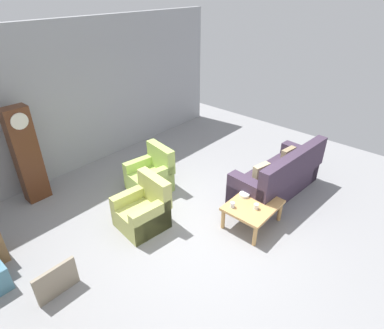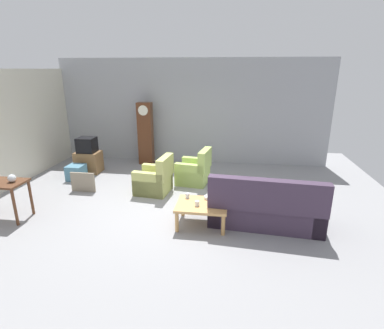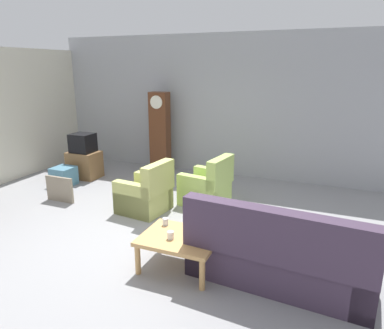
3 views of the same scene
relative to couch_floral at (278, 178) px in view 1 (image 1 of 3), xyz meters
The scene contains 12 objects.
ground_plane 2.08m from the couch_floral, 167.91° to the left, with size 10.40×10.40×0.00m, color gray.
garage_door_wall 4.67m from the couch_floral, 116.50° to the left, with size 8.40×0.16×3.20m, color #9EA0A5.
couch_floral is the anchor object (origin of this frame).
armchair_olive_near 2.80m from the couch_floral, 152.82° to the left, with size 0.87×0.84×0.92m.
armchair_olive_far 2.61m from the couch_floral, 128.49° to the left, with size 0.90×0.87×0.92m.
coffee_table_wood 1.20m from the couch_floral, behind, with size 0.96×0.76×0.44m.
grandfather_clock 4.91m from the couch_floral, 133.63° to the left, with size 0.44×0.30×1.92m.
framed_picture_leaning 4.37m from the couch_floral, 165.84° to the left, with size 0.60×0.05×0.49m, color gray.
cup_white_porcelain 1.30m from the couch_floral, 168.98° to the right, with size 0.08×0.08×0.10m, color white.
cup_blue_rimmed 1.51m from the couch_floral, behind, with size 0.08×0.08×0.10m, color silver.
cup_cream_tall 0.91m from the couch_floral, 164.83° to the right, with size 0.08×0.08×0.07m, color beige.
bowl_white_stacked 1.10m from the couch_floral, behind, with size 0.19×0.19×0.05m, color white.
Camera 1 is at (-3.20, -2.71, 3.82)m, focal length 29.62 mm.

